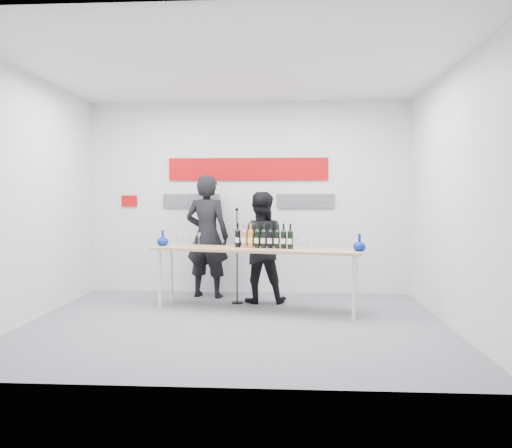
% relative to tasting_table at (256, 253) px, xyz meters
% --- Properties ---
extents(ground, '(5.00, 5.00, 0.00)m').
position_rel_tasting_table_xyz_m(ground, '(-0.19, -0.71, -0.77)').
color(ground, slate).
rests_on(ground, ground).
extents(back_wall, '(5.00, 0.04, 3.00)m').
position_rel_tasting_table_xyz_m(back_wall, '(-0.19, 1.29, 0.73)').
color(back_wall, silver).
rests_on(back_wall, ground).
extents(signage, '(3.38, 0.02, 0.79)m').
position_rel_tasting_table_xyz_m(signage, '(-0.25, 1.26, 1.03)').
color(signage, '#B5070B').
rests_on(signage, back_wall).
extents(tasting_table, '(2.84, 1.11, 0.83)m').
position_rel_tasting_table_xyz_m(tasting_table, '(0.00, 0.00, 0.00)').
color(tasting_table, tan).
rests_on(tasting_table, ground).
extents(wine_bottles, '(0.79, 0.23, 0.33)m').
position_rel_tasting_table_xyz_m(wine_bottles, '(0.11, 0.03, 0.23)').
color(wine_bottles, black).
rests_on(wine_bottles, tasting_table).
extents(decanter_left, '(0.16, 0.16, 0.21)m').
position_rel_tasting_table_xyz_m(decanter_left, '(-1.32, 0.28, 0.17)').
color(decanter_left, '#071D8D').
rests_on(decanter_left, tasting_table).
extents(decanter_right, '(0.16, 0.16, 0.21)m').
position_rel_tasting_table_xyz_m(decanter_right, '(1.32, -0.26, 0.17)').
color(decanter_right, '#071D8D').
rests_on(decanter_right, tasting_table).
extents(glasses_left, '(0.39, 0.28, 0.18)m').
position_rel_tasting_table_xyz_m(glasses_left, '(-0.96, 0.20, 0.16)').
color(glasses_left, silver).
rests_on(glasses_left, tasting_table).
extents(glasses_right, '(0.55, 0.32, 0.18)m').
position_rel_tasting_table_xyz_m(glasses_right, '(0.75, -0.16, 0.16)').
color(glasses_right, silver).
rests_on(glasses_right, tasting_table).
extents(presenter_left, '(0.75, 0.57, 1.84)m').
position_rel_tasting_table_xyz_m(presenter_left, '(-0.79, 0.88, 0.15)').
color(presenter_left, black).
rests_on(presenter_left, ground).
extents(presenter_right, '(0.79, 0.63, 1.59)m').
position_rel_tasting_table_xyz_m(presenter_right, '(0.03, 0.55, 0.02)').
color(presenter_right, black).
rests_on(presenter_right, ground).
extents(mic_stand, '(0.16, 0.16, 1.36)m').
position_rel_tasting_table_xyz_m(mic_stand, '(-0.29, 0.45, -0.36)').
color(mic_stand, black).
rests_on(mic_stand, ground).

